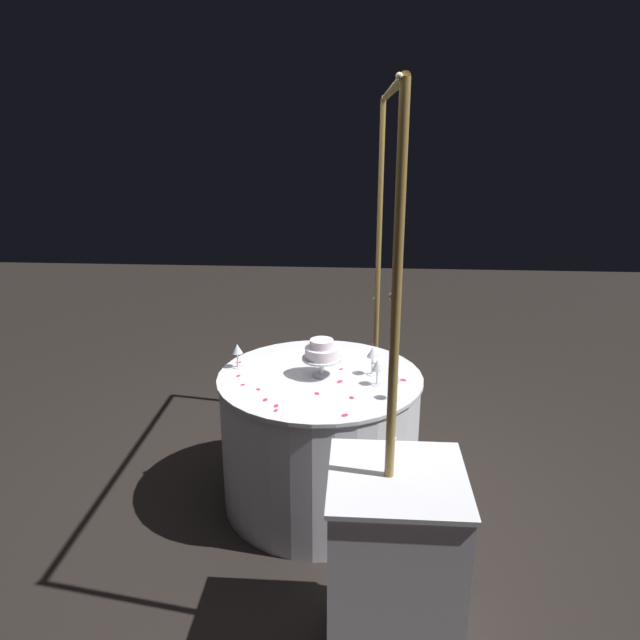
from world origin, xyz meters
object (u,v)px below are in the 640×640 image
wine_glass_3 (395,378)px  decorative_arch (385,252)px  side_table (394,567)px  tiered_cake (322,352)px  wine_glass_1 (237,350)px  wine_glass_2 (373,354)px  wine_glass_0 (377,366)px  main_table (320,439)px

wine_glass_3 → decorative_arch: bearing=-167.1°
side_table → tiered_cake: 1.24m
decorative_arch → tiered_cake: 0.66m
decorative_arch → wine_glass_1: 1.02m
wine_glass_2 → decorative_arch: bearing=51.7°
wine_glass_0 → wine_glass_1: same height
decorative_arch → side_table: size_ratio=2.69×
decorative_arch → wine_glass_0: 0.61m
decorative_arch → wine_glass_0: bearing=-13.2°
decorative_arch → wine_glass_3: bearing=12.9°
side_table → wine_glass_2: size_ratio=5.32×
wine_glass_0 → main_table: bearing=-107.9°
tiered_cake → wine_glass_1: tiered_cake is taller
tiered_cake → wine_glass_2: (-0.04, 0.28, -0.02)m
side_table → wine_glass_2: (-1.10, -0.08, 0.49)m
tiered_cake → decorative_arch: bearing=89.8°
wine_glass_1 → main_table: bearing=79.8°
side_table → wine_glass_1: 1.51m
wine_glass_0 → wine_glass_1: 0.82m
wine_glass_0 → side_table: bearing=3.5°
main_table → wine_glass_3: size_ratio=7.54×
wine_glass_2 → wine_glass_3: bearing=19.6°
main_table → wine_glass_1: size_ratio=8.01×
decorative_arch → main_table: 1.16m
main_table → side_table: side_table is taller
tiered_cake → wine_glass_0: bearing=71.6°
tiered_cake → wine_glass_0: tiered_cake is taller
wine_glass_1 → wine_glass_2: size_ratio=0.89×
wine_glass_1 → wine_glass_2: bearing=86.3°
main_table → tiered_cake: (0.00, 0.01, 0.54)m
main_table → decorative_arch: bearing=89.8°
wine_glass_1 → wine_glass_3: size_ratio=0.94×
tiered_cake → wine_glass_2: tiered_cake is taller
side_table → wine_glass_1: wine_glass_1 is taller
decorative_arch → main_table: decorative_arch is taller
decorative_arch → side_table: bearing=1.9°
main_table → side_table: size_ratio=1.34×
decorative_arch → wine_glass_3: 0.66m
wine_glass_0 → wine_glass_2: size_ratio=0.89×
tiered_cake → wine_glass_3: bearing=55.2°
wine_glass_3 → tiered_cake: bearing=-124.8°
wine_glass_1 → wine_glass_0: bearing=76.7°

